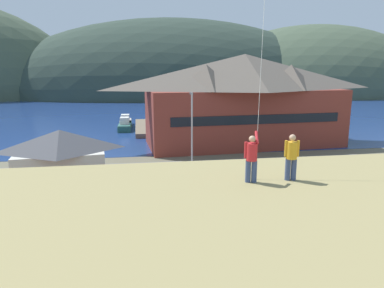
{
  "coord_description": "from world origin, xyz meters",
  "views": [
    {
      "loc": [
        -5.35,
        -22.43,
        9.99
      ],
      "look_at": [
        -0.54,
        9.0,
        3.24
      ],
      "focal_mm": 33.42,
      "sensor_mm": 36.0,
      "label": 1
    }
  ],
  "objects_px": {
    "parked_car_lone_by_shed": "(224,196)",
    "person_kite_flyer": "(252,157)",
    "parking_light_pole": "(192,128)",
    "parked_car_back_row_right": "(320,170)",
    "storage_shed_near_lot": "(61,159)",
    "moored_boat_wharfside": "(126,122)",
    "parked_car_mid_row_center": "(309,189)",
    "moored_boat_inner_slip": "(125,126)",
    "person_companion": "(292,156)",
    "moored_boat_outer_mooring": "(167,127)",
    "harbor_lodge": "(244,97)",
    "parked_car_front_row_end": "(34,214)",
    "parked_car_front_row_red": "(247,174)",
    "parked_car_corner_spot": "(136,210)",
    "parked_car_front_row_silver": "(174,177)",
    "wharf_dock": "(145,128)"
  },
  "relations": [
    {
      "from": "parked_car_lone_by_shed",
      "to": "person_kite_flyer",
      "type": "xyz_separation_m",
      "value": [
        -1.88,
        -11.43,
        5.77
      ]
    },
    {
      "from": "parking_light_pole",
      "to": "parked_car_back_row_right",
      "type": "bearing_deg",
      "value": -20.73
    },
    {
      "from": "parked_car_back_row_right",
      "to": "storage_shed_near_lot",
      "type": "bearing_deg",
      "value": 176.83
    },
    {
      "from": "moored_boat_wharfside",
      "to": "person_kite_flyer",
      "type": "height_order",
      "value": "person_kite_flyer"
    },
    {
      "from": "parked_car_mid_row_center",
      "to": "moored_boat_inner_slip",
      "type": "bearing_deg",
      "value": 112.7
    },
    {
      "from": "person_companion",
      "to": "moored_boat_inner_slip",
      "type": "bearing_deg",
      "value": 99.3
    },
    {
      "from": "moored_boat_outer_mooring",
      "to": "harbor_lodge",
      "type": "bearing_deg",
      "value": -50.09
    },
    {
      "from": "moored_boat_inner_slip",
      "to": "parked_car_mid_row_center",
      "type": "distance_m",
      "value": 38.29
    },
    {
      "from": "harbor_lodge",
      "to": "moored_boat_inner_slip",
      "type": "bearing_deg",
      "value": 138.54
    },
    {
      "from": "parked_car_mid_row_center",
      "to": "parked_car_lone_by_shed",
      "type": "xyz_separation_m",
      "value": [
        -6.72,
        -0.45,
        0.0
      ]
    },
    {
      "from": "storage_shed_near_lot",
      "to": "moored_boat_outer_mooring",
      "type": "bearing_deg",
      "value": 67.43
    },
    {
      "from": "moored_boat_outer_mooring",
      "to": "parked_car_mid_row_center",
      "type": "distance_m",
      "value": 33.33
    },
    {
      "from": "moored_boat_inner_slip",
      "to": "person_companion",
      "type": "relative_size",
      "value": 3.63
    },
    {
      "from": "parking_light_pole",
      "to": "parked_car_front_row_end",
      "type": "bearing_deg",
      "value": -137.28
    },
    {
      "from": "moored_boat_wharfside",
      "to": "parked_car_mid_row_center",
      "type": "height_order",
      "value": "moored_boat_wharfside"
    },
    {
      "from": "harbor_lodge",
      "to": "storage_shed_near_lot",
      "type": "xyz_separation_m",
      "value": [
        -20.21,
        -15.17,
        -3.63
      ]
    },
    {
      "from": "storage_shed_near_lot",
      "to": "person_kite_flyer",
      "type": "distance_m",
      "value": 21.17
    },
    {
      "from": "person_companion",
      "to": "parked_car_mid_row_center",
      "type": "bearing_deg",
      "value": 59.29
    },
    {
      "from": "moored_boat_outer_mooring",
      "to": "parked_car_back_row_right",
      "type": "height_order",
      "value": "moored_boat_outer_mooring"
    },
    {
      "from": "parked_car_front_row_red",
      "to": "parking_light_pole",
      "type": "height_order",
      "value": "parking_light_pole"
    },
    {
      "from": "parked_car_lone_by_shed",
      "to": "parked_car_back_row_right",
      "type": "distance_m",
      "value": 11.45
    },
    {
      "from": "moored_boat_inner_slip",
      "to": "person_companion",
      "type": "xyz_separation_m",
      "value": [
        7.72,
        -47.19,
        6.1
      ]
    },
    {
      "from": "storage_shed_near_lot",
      "to": "parked_car_front_row_end",
      "type": "bearing_deg",
      "value": -91.86
    },
    {
      "from": "moored_boat_wharfside",
      "to": "parked_car_corner_spot",
      "type": "distance_m",
      "value": 41.08
    },
    {
      "from": "person_companion",
      "to": "parked_car_corner_spot",
      "type": "bearing_deg",
      "value": 120.98
    },
    {
      "from": "moored_boat_outer_mooring",
      "to": "parked_car_front_row_silver",
      "type": "xyz_separation_m",
      "value": [
        -1.71,
        -27.67,
        0.34
      ]
    },
    {
      "from": "wharf_dock",
      "to": "parked_car_back_row_right",
      "type": "bearing_deg",
      "value": -63.77
    },
    {
      "from": "parked_car_front_row_end",
      "to": "parked_car_lone_by_shed",
      "type": "bearing_deg",
      "value": 6.1
    },
    {
      "from": "moored_boat_inner_slip",
      "to": "parked_car_back_row_right",
      "type": "height_order",
      "value": "moored_boat_inner_slip"
    },
    {
      "from": "parked_car_mid_row_center",
      "to": "parked_car_back_row_right",
      "type": "bearing_deg",
      "value": 54.25
    },
    {
      "from": "parked_car_front_row_end",
      "to": "parked_car_back_row_right",
      "type": "bearing_deg",
      "value": 16.19
    },
    {
      "from": "wharf_dock",
      "to": "parked_car_front_row_end",
      "type": "distance_m",
      "value": 37.68
    },
    {
      "from": "wharf_dock",
      "to": "parked_car_mid_row_center",
      "type": "bearing_deg",
      "value": -71.92
    },
    {
      "from": "storage_shed_near_lot",
      "to": "parked_car_mid_row_center",
      "type": "xyz_separation_m",
      "value": [
        19.02,
        -6.05,
        -1.57
      ]
    },
    {
      "from": "moored_boat_inner_slip",
      "to": "parked_car_front_row_end",
      "type": "height_order",
      "value": "moored_boat_inner_slip"
    },
    {
      "from": "moored_boat_wharfside",
      "to": "moored_boat_outer_mooring",
      "type": "height_order",
      "value": "same"
    },
    {
      "from": "moored_boat_wharfside",
      "to": "parked_car_back_row_right",
      "type": "height_order",
      "value": "moored_boat_wharfside"
    },
    {
      "from": "moored_boat_outer_mooring",
      "to": "parked_car_front_row_red",
      "type": "distance_m",
      "value": 28.15
    },
    {
      "from": "parked_car_front_row_red",
      "to": "moored_boat_outer_mooring",
      "type": "bearing_deg",
      "value": 99.45
    },
    {
      "from": "parked_car_mid_row_center",
      "to": "parking_light_pole",
      "type": "bearing_deg",
      "value": 130.2
    },
    {
      "from": "parked_car_back_row_right",
      "to": "parked_car_front_row_silver",
      "type": "relative_size",
      "value": 0.98
    },
    {
      "from": "parked_car_front_row_silver",
      "to": "parked_car_lone_by_shed",
      "type": "bearing_deg",
      "value": -58.86
    },
    {
      "from": "harbor_lodge",
      "to": "parking_light_pole",
      "type": "relative_size",
      "value": 3.53
    },
    {
      "from": "parked_car_front_row_red",
      "to": "parked_car_mid_row_center",
      "type": "bearing_deg",
      "value": -52.68
    },
    {
      "from": "moored_boat_outer_mooring",
      "to": "moored_boat_inner_slip",
      "type": "relative_size",
      "value": 1.01
    },
    {
      "from": "moored_boat_outer_mooring",
      "to": "person_companion",
      "type": "bearing_deg",
      "value": -88.64
    },
    {
      "from": "moored_boat_outer_mooring",
      "to": "person_kite_flyer",
      "type": "distance_m",
      "value": 44.64
    },
    {
      "from": "parked_car_mid_row_center",
      "to": "person_companion",
      "type": "xyz_separation_m",
      "value": [
        -7.05,
        -11.87,
        5.76
      ]
    },
    {
      "from": "parked_car_front_row_end",
      "to": "parked_car_corner_spot",
      "type": "bearing_deg",
      "value": -2.76
    },
    {
      "from": "harbor_lodge",
      "to": "parked_car_back_row_right",
      "type": "relative_size",
      "value": 6.4
    }
  ]
}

